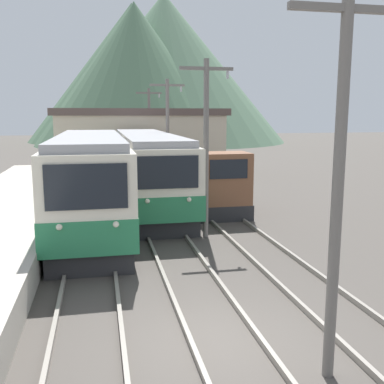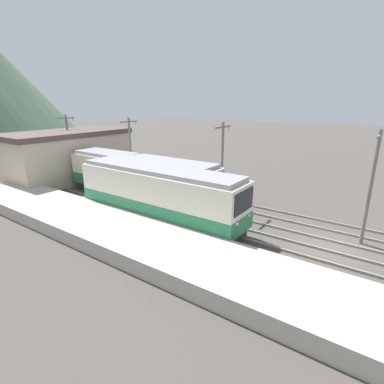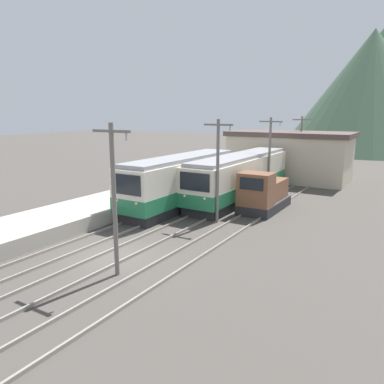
# 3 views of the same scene
# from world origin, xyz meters

# --- Properties ---
(ground_plane) EXTENTS (200.00, 200.00, 0.00)m
(ground_plane) POSITION_xyz_m (0.00, 0.00, 0.00)
(ground_plane) COLOR #47423D
(platform_left) EXTENTS (4.50, 54.00, 0.91)m
(platform_left) POSITION_xyz_m (-6.25, 0.00, 0.45)
(platform_left) COLOR #ADA599
(platform_left) RESTS_ON ground
(track_left) EXTENTS (1.54, 60.00, 0.14)m
(track_left) POSITION_xyz_m (-2.60, 0.00, 0.07)
(track_left) COLOR gray
(track_left) RESTS_ON ground
(track_center) EXTENTS (1.54, 60.00, 0.14)m
(track_center) POSITION_xyz_m (0.20, 0.00, 0.07)
(track_center) COLOR gray
(track_center) RESTS_ON ground
(track_right) EXTENTS (1.54, 60.00, 0.14)m
(track_right) POSITION_xyz_m (3.20, 0.00, 0.07)
(track_right) COLOR gray
(track_right) RESTS_ON ground
(commuter_train_left) EXTENTS (2.84, 12.77, 3.86)m
(commuter_train_left) POSITION_xyz_m (-2.60, 10.35, 1.78)
(commuter_train_left) COLOR #28282B
(commuter_train_left) RESTS_ON ground
(commuter_train_center) EXTENTS (2.84, 14.91, 3.70)m
(commuter_train_center) POSITION_xyz_m (0.20, 14.93, 1.72)
(commuter_train_center) COLOR #28282B
(commuter_train_center) RESTS_ON ground
(shunting_locomotive) EXTENTS (2.40, 5.31, 3.00)m
(shunting_locomotive) POSITION_xyz_m (3.20, 12.32, 1.21)
(shunting_locomotive) COLOR #28282B
(shunting_locomotive) RESTS_ON ground
(catenary_mast_near) EXTENTS (2.00, 0.20, 6.67)m
(catenary_mast_near) POSITION_xyz_m (1.71, -1.62, 3.65)
(catenary_mast_near) COLOR slate
(catenary_mast_near) RESTS_ON ground
(catenary_mast_mid) EXTENTS (2.00, 0.20, 6.67)m
(catenary_mast_mid) POSITION_xyz_m (1.71, 7.91, 3.65)
(catenary_mast_mid) COLOR slate
(catenary_mast_mid) RESTS_ON ground
(catenary_mast_far) EXTENTS (2.00, 0.20, 6.67)m
(catenary_mast_far) POSITION_xyz_m (1.71, 17.45, 3.65)
(catenary_mast_far) COLOR slate
(catenary_mast_far) RESTS_ON ground
(catenary_mast_distant) EXTENTS (2.00, 0.20, 6.67)m
(catenary_mast_distant) POSITION_xyz_m (1.71, 26.99, 3.65)
(catenary_mast_distant) COLOR slate
(catenary_mast_distant) RESTS_ON ground
(station_building) EXTENTS (12.60, 6.30, 5.10)m
(station_building) POSITION_xyz_m (0.83, 26.00, 2.57)
(station_building) COLOR beige
(station_building) RESTS_ON ground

